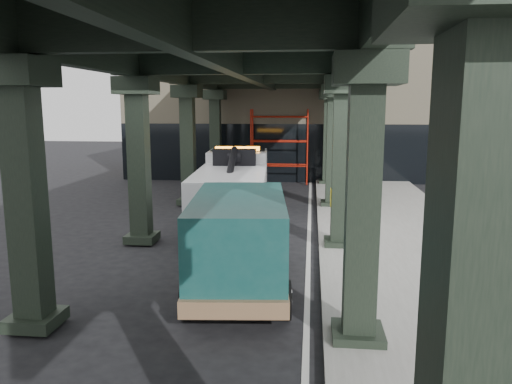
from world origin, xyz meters
The scene contains 8 objects.
ground centered at (0.00, 0.00, 0.00)m, with size 90.00×90.00×0.00m, color black.
sidewalk centered at (4.50, 2.00, 0.07)m, with size 5.00×40.00×0.15m, color gray.
lane_stripe centered at (1.70, 2.00, 0.01)m, with size 0.12×38.00×0.01m, color silver.
viaduct centered at (-0.40, 2.00, 5.46)m, with size 7.40×32.00×6.40m.
building centered at (2.00, 20.00, 4.00)m, with size 22.00×10.00×8.00m, color #C6B793.
scaffolding centered at (0.00, 14.64, 2.11)m, with size 3.08×0.88×4.00m.
tow_truck centered at (-1.07, 5.46, 1.32)m, with size 2.93×8.42×2.71m.
towed_van centered at (0.13, -1.44, 1.18)m, with size 2.62×5.60×2.20m.
Camera 1 is at (1.73, -12.37, 4.16)m, focal length 35.00 mm.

